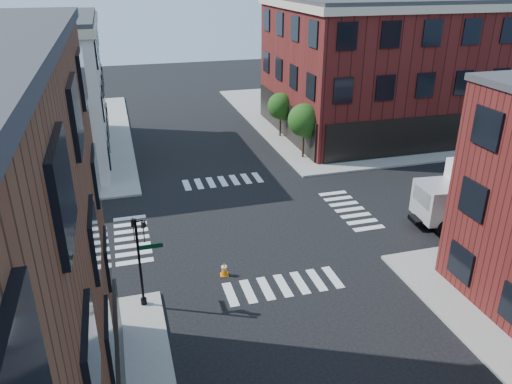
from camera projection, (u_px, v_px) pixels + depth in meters
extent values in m
plane|color=black|center=(247.00, 223.00, 31.05)|extent=(120.00, 120.00, 0.00)
cube|color=gray|center=(382.00, 113.00, 54.72)|extent=(30.00, 30.00, 0.15)
cube|color=#4B1512|center=(410.00, 66.00, 47.79)|extent=(25.00, 16.00, 12.00)
cylinder|color=black|center=(303.00, 148.00, 41.35)|extent=(0.18, 0.18, 1.47)
cylinder|color=black|center=(303.00, 140.00, 41.05)|extent=(0.12, 0.12, 1.47)
sphere|color=#12370F|center=(304.00, 120.00, 40.37)|extent=(2.69, 2.69, 2.69)
sphere|color=#12370F|center=(307.00, 127.00, 40.56)|extent=(1.85, 1.85, 1.85)
cylinder|color=black|center=(280.00, 129.00, 46.65)|extent=(0.18, 0.18, 1.33)
cylinder|color=black|center=(280.00, 122.00, 46.38)|extent=(0.12, 0.12, 1.33)
sphere|color=#12370F|center=(281.00, 106.00, 45.76)|extent=(2.43, 2.43, 2.43)
sphere|color=#12370F|center=(283.00, 111.00, 45.93)|extent=(1.67, 1.67, 1.67)
cylinder|color=black|center=(140.00, 265.00, 22.44)|extent=(0.12, 0.12, 4.60)
cylinder|color=black|center=(144.00, 301.00, 23.26)|extent=(0.28, 0.28, 0.30)
cube|color=#053819|center=(151.00, 246.00, 22.23)|extent=(1.10, 0.03, 0.22)
cube|color=#053819|center=(137.00, 237.00, 22.47)|extent=(0.03, 1.10, 0.22)
imported|color=black|center=(144.00, 231.00, 21.96)|extent=(0.22, 0.18, 1.10)
imported|color=black|center=(134.00, 230.00, 22.07)|extent=(0.18, 0.22, 1.10)
cube|color=silver|center=(501.00, 187.00, 30.46)|extent=(6.50, 3.30, 3.35)
cube|color=maroon|center=(488.00, 179.00, 31.70)|extent=(2.37, 0.27, 0.76)
cube|color=#A8A8AA|center=(437.00, 201.00, 30.03)|extent=(2.41, 2.79, 2.16)
cube|color=black|center=(423.00, 197.00, 29.71)|extent=(0.31, 2.05, 0.97)
cube|color=black|center=(477.00, 214.00, 30.96)|extent=(8.71, 1.92, 0.27)
cylinder|color=black|center=(444.00, 227.00, 29.48)|extent=(1.11, 0.48, 1.08)
cylinder|color=black|center=(426.00, 210.00, 31.52)|extent=(1.11, 0.48, 1.08)
cylinder|color=black|center=(504.00, 221.00, 30.11)|extent=(1.11, 0.48, 1.08)
cylinder|color=black|center=(482.00, 205.00, 32.15)|extent=(1.11, 0.48, 1.08)
cube|color=orange|center=(224.00, 275.00, 25.76)|extent=(0.47, 0.47, 0.04)
cone|color=orange|center=(224.00, 269.00, 25.61)|extent=(0.45, 0.45, 0.77)
cylinder|color=white|center=(224.00, 267.00, 25.56)|extent=(0.30, 0.30, 0.09)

